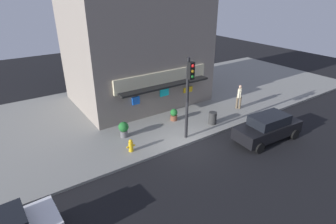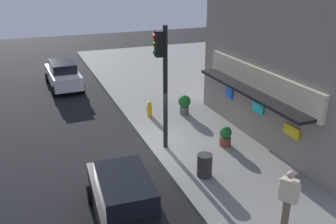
% 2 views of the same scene
% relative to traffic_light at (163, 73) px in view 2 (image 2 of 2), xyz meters
% --- Properties ---
extents(ground_plane, '(60.11, 60.11, 0.00)m').
position_rel_traffic_light_xyz_m(ground_plane, '(-0.39, -0.52, -3.33)').
color(ground_plane, black).
extents(sidewalk, '(40.08, 12.84, 0.15)m').
position_rel_traffic_light_xyz_m(sidewalk, '(-0.39, 5.90, -3.25)').
color(sidewalk, gray).
rests_on(sidewalk, ground_plane).
extents(corner_building, '(9.69, 8.17, 8.04)m').
position_rel_traffic_light_xyz_m(corner_building, '(0.75, 7.55, 0.83)').
color(corner_building, gray).
rests_on(corner_building, sidewalk).
extents(traffic_light, '(0.32, 0.58, 4.96)m').
position_rel_traffic_light_xyz_m(traffic_light, '(0.00, 0.00, 0.00)').
color(traffic_light, black).
rests_on(traffic_light, sidewalk).
extents(fire_hydrant, '(0.50, 0.26, 0.75)m').
position_rel_traffic_light_xyz_m(fire_hydrant, '(-3.51, 0.61, -2.82)').
color(fire_hydrant, gold).
rests_on(fire_hydrant, sidewalk).
extents(trash_can, '(0.54, 0.54, 0.83)m').
position_rel_traffic_light_xyz_m(trash_can, '(2.60, 0.58, -2.76)').
color(trash_can, '#2D2D2D').
rests_on(trash_can, sidewalk).
extents(pedestrian, '(0.55, 0.45, 1.86)m').
position_rel_traffic_light_xyz_m(pedestrian, '(5.99, 1.38, -2.15)').
color(pedestrian, brown).
rests_on(pedestrian, sidewalk).
extents(potted_plant_by_doorway, '(0.50, 0.50, 0.84)m').
position_rel_traffic_light_xyz_m(potted_plant_by_doorway, '(0.75, 2.48, -2.76)').
color(potted_plant_by_doorway, brown).
rests_on(potted_plant_by_doorway, sidewalk).
extents(potted_plant_by_window, '(0.63, 0.63, 0.99)m').
position_rel_traffic_light_xyz_m(potted_plant_by_window, '(-3.11, 2.33, -2.63)').
color(potted_plant_by_window, '#59595B').
rests_on(potted_plant_by_window, sidewalk).
extents(parked_car_white, '(4.47, 2.06, 1.65)m').
position_rel_traffic_light_xyz_m(parked_car_white, '(-10.39, -2.76, -2.48)').
color(parked_car_white, silver).
rests_on(parked_car_white, ground_plane).
extents(parked_car_black, '(4.45, 2.09, 1.64)m').
position_rel_traffic_light_xyz_m(parked_car_black, '(4.08, -2.69, -2.49)').
color(parked_car_black, black).
rests_on(parked_car_black, ground_plane).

